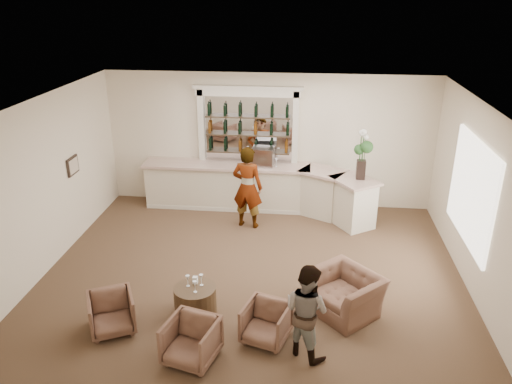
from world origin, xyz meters
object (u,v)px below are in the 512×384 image
at_px(cocktail_table, 195,300).
at_px(armchair_right, 266,323).
at_px(guest, 307,311).
at_px(flower_vase, 362,151).
at_px(armchair_center, 191,341).
at_px(armchair_left, 112,313).
at_px(bar_counter, 260,189).
at_px(espresso_machine, 263,157).
at_px(sommelier, 248,187).
at_px(armchair_far, 345,293).

relative_size(cocktail_table, armchair_right, 1.04).
height_order(guest, flower_vase, flower_vase).
bearing_deg(armchair_center, flower_vase, 75.49).
bearing_deg(cocktail_table, flower_vase, 51.73).
bearing_deg(armchair_left, armchair_right, -25.71).
distance_m(armchair_center, armchair_right, 1.20).
bearing_deg(bar_counter, guest, -76.74).
distance_m(armchair_center, espresso_machine, 5.68).
height_order(cocktail_table, sommelier, sommelier).
bearing_deg(armchair_right, armchair_left, -162.30).
relative_size(armchair_far, espresso_machine, 2.12).
bearing_deg(cocktail_table, armchair_right, -24.37).
distance_m(bar_counter, sommelier, 1.00).
bearing_deg(armchair_right, bar_counter, 114.01).
bearing_deg(sommelier, armchair_far, 134.79).
xyz_separation_m(guest, espresso_machine, (-1.14, 5.21, 0.61)).
height_order(bar_counter, flower_vase, flower_vase).
bearing_deg(armchair_center, armchair_far, 47.22).
xyz_separation_m(sommelier, armchair_right, (0.79, -4.00, -0.64)).
bearing_deg(guest, cocktail_table, 14.37).
relative_size(guest, armchair_far, 1.36).
distance_m(sommelier, armchair_left, 4.42).
height_order(guest, espresso_machine, espresso_machine).
distance_m(guest, flower_vase, 4.83).
xyz_separation_m(guest, flower_vase, (1.12, 4.59, 1.03)).
height_order(armchair_right, flower_vase, flower_vase).
distance_m(sommelier, flower_vase, 2.68).
relative_size(armchair_left, flower_vase, 0.62).
xyz_separation_m(sommelier, armchair_center, (-0.27, -4.57, -0.62)).
relative_size(cocktail_table, armchair_center, 0.97).
distance_m(armchair_center, armchair_far, 2.73).
distance_m(cocktail_table, armchair_center, 1.16).
distance_m(cocktail_table, armchair_far, 2.53).
bearing_deg(flower_vase, sommelier, -171.96).
bearing_deg(sommelier, flower_vase, -160.38).
bearing_deg(armchair_far, armchair_center, -101.81).
relative_size(armchair_left, armchair_right, 1.03).
bearing_deg(espresso_machine, bar_counter, -126.53).
bearing_deg(sommelier, guest, 119.90).
xyz_separation_m(guest, armchair_far, (0.64, 1.11, -0.40)).
xyz_separation_m(cocktail_table, armchair_center, (0.20, -1.14, 0.09)).
xyz_separation_m(bar_counter, armchair_left, (-1.89, -4.93, -0.25)).
distance_m(cocktail_table, armchair_left, 1.37).
bearing_deg(cocktail_table, guest, -23.17).
height_order(bar_counter, guest, guest).
relative_size(armchair_left, armchair_center, 0.96).
bearing_deg(armchair_right, espresso_machine, 113.12).
height_order(cocktail_table, flower_vase, flower_vase).
bearing_deg(armchair_far, armchair_left, -120.38).
bearing_deg(armchair_left, bar_counter, 42.73).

